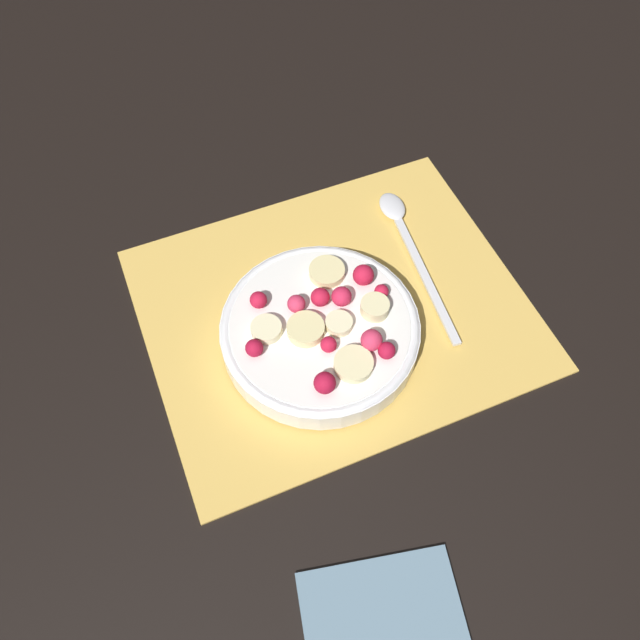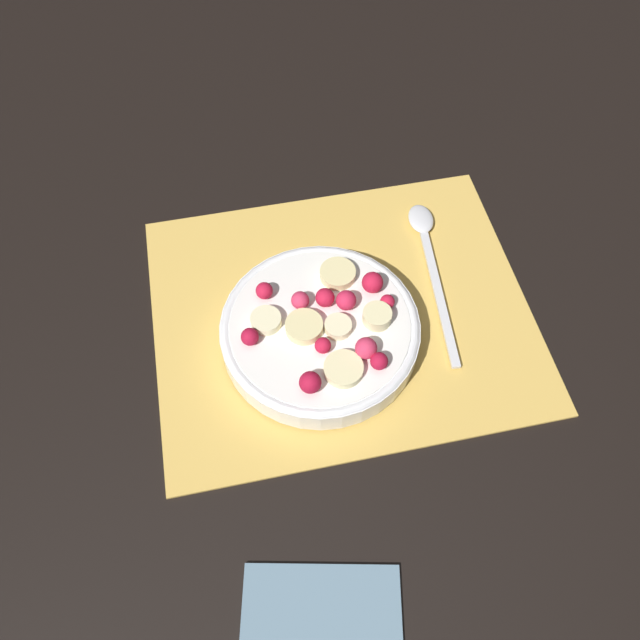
{
  "view_description": "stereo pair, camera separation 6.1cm",
  "coord_description": "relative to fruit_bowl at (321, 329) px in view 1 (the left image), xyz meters",
  "views": [
    {
      "loc": [
        0.15,
        0.33,
        0.56
      ],
      "look_at": [
        0.03,
        0.03,
        0.04
      ],
      "focal_mm": 35.0,
      "sensor_mm": 36.0,
      "label": 1
    },
    {
      "loc": [
        0.09,
        0.35,
        0.56
      ],
      "look_at": [
        0.03,
        0.03,
        0.04
      ],
      "focal_mm": 35.0,
      "sensor_mm": 36.0,
      "label": 2
    }
  ],
  "objects": [
    {
      "name": "placemat",
      "position": [
        -0.03,
        -0.03,
        -0.02
      ],
      "size": [
        0.4,
        0.33,
        0.01
      ],
      "color": "#E0B251",
      "rests_on": "ground_plane"
    },
    {
      "name": "napkin",
      "position": [
        0.06,
        0.27,
        -0.02
      ],
      "size": [
        0.15,
        0.14,
        0.01
      ],
      "color": "slate",
      "rests_on": "ground_plane"
    },
    {
      "name": "ground_plane",
      "position": [
        -0.03,
        -0.03,
        -0.02
      ],
      "size": [
        3.0,
        3.0,
        0.0
      ],
      "primitive_type": "plane",
      "color": "black"
    },
    {
      "name": "fruit_bowl",
      "position": [
        0.0,
        0.0,
        0.0
      ],
      "size": [
        0.2,
        0.2,
        0.05
      ],
      "color": "white",
      "rests_on": "placemat"
    },
    {
      "name": "spoon",
      "position": [
        -0.14,
        -0.09,
        -0.02
      ],
      "size": [
        0.04,
        0.22,
        0.01
      ],
      "rotation": [
        0.0,
        0.0,
        4.61
      ],
      "color": "silver",
      "rests_on": "placemat"
    }
  ]
}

